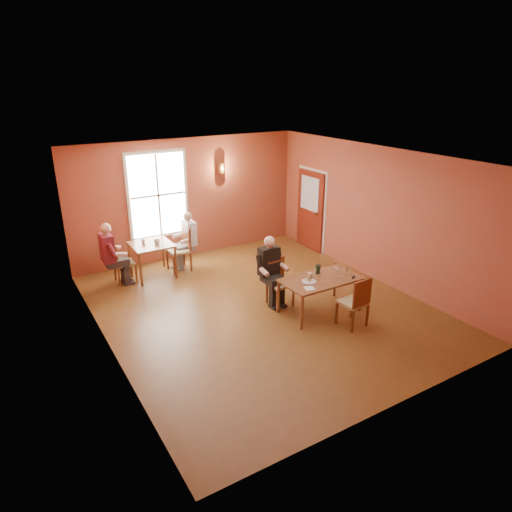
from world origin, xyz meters
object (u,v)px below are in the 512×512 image
diner_main (281,274)px  diner_maroon (122,253)px  chair_diner_main (280,283)px  chair_diner_maroon (124,262)px  diner_white (179,244)px  main_table (320,295)px  chair_diner_white (178,249)px  chair_empty (353,301)px  second_table (152,260)px

diner_main → diner_maroon: 3.67m
chair_diner_main → chair_diner_maroon: bearing=-49.2°
chair_diner_main → diner_main: bearing=90.0°
diner_white → diner_maroon: diner_maroon is taller
main_table → diner_main: diner_main is taller
diner_main → chair_diner_white: bearing=-68.9°
diner_maroon → chair_diner_white: bearing=90.0°
main_table → diner_maroon: size_ratio=1.07×
chair_empty → diner_white: bearing=108.2°
diner_main → chair_empty: (0.69, -1.36, -0.19)m
main_table → diner_main: 0.86m
chair_diner_main → second_table: 3.24m
diner_main → main_table: bearing=128.9°
chair_empty → second_table: 4.78m
chair_diner_white → chair_diner_maroon: chair_diner_white is taller
chair_diner_white → diner_main: bearing=-158.9°
main_table → second_table: bearing=123.2°
diner_maroon → chair_diner_maroon: bearing=90.0°
chair_diner_main → diner_maroon: (-2.40, 2.74, 0.23)m
chair_diner_white → chair_diner_maroon: size_ratio=1.13×
diner_main → second_table: bearing=-58.2°
second_table → diner_white: (0.68, 0.00, 0.27)m
diner_maroon → main_table: bearing=40.5°
chair_diner_maroon → diner_maroon: 0.24m
diner_white → chair_diner_maroon: bearing=90.0°
main_table → chair_diner_main: size_ratio=1.57×
main_table → diner_main: size_ratio=1.11×
chair_diner_maroon → main_table: bearing=40.2°
chair_diner_white → main_table: bearing=-155.2°
chair_empty → chair_diner_maroon: 5.14m
chair_diner_main → diner_maroon: diner_maroon is taller
main_table → chair_diner_white: chair_diner_white is taller
chair_diner_maroon → chair_diner_main: bearing=40.8°
main_table → second_table: (-2.22, 3.39, 0.04)m
main_table → chair_diner_white: 3.74m
chair_empty → chair_diner_white: 4.49m
chair_empty → chair_diner_maroon: size_ratio=1.05×
main_table → diner_maroon: (-2.90, 3.39, 0.36)m
second_table → chair_diner_maroon: bearing=180.0°
main_table → diner_white: diner_white is taller
chair_diner_white → diner_white: diner_white is taller
diner_white → chair_diner_white: bearing=90.0°
chair_diner_white → chair_diner_main: bearing=-158.7°
second_table → chair_diner_white: bearing=0.0°
diner_white → diner_maroon: 1.36m
chair_diner_main → chair_diner_white: (-1.07, 2.74, 0.05)m
chair_empty → second_table: size_ratio=1.10×
diner_white → chair_diner_main: bearing=-159.2°
chair_empty → diner_white: 4.48m
chair_empty → diner_main: bearing=112.3°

